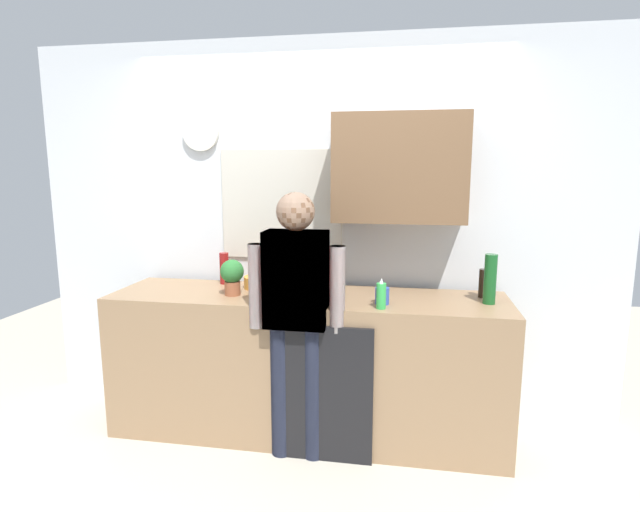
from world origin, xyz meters
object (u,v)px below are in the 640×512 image
object	(u,v)px
potted_plant	(232,275)
person_guest	(296,305)
mixing_bowl	(260,282)
cup_blue_mug	(382,296)
bottle_green_wine	(490,279)
bottle_dark_sauce	(483,283)
person_at_sink	(296,305)
bottle_red_vinegar	(224,268)
dish_soap	(381,295)
coffee_maker	(300,268)

from	to	relation	value
potted_plant	person_guest	xyz separation A→B (m)	(0.47, -0.22, -0.11)
mixing_bowl	cup_blue_mug	bearing A→B (deg)	-18.03
bottle_green_wine	potted_plant	bearing A→B (deg)	-177.51
bottle_dark_sauce	person_at_sink	world-z (taller)	person_at_sink
potted_plant	cup_blue_mug	bearing A→B (deg)	-3.07
mixing_bowl	person_guest	size ratio (longest dim) A/B	0.14
mixing_bowl	potted_plant	world-z (taller)	potted_plant
bottle_red_vinegar	dish_soap	distance (m)	1.21
coffee_maker	mixing_bowl	size ratio (longest dim) A/B	1.50
potted_plant	person_at_sink	size ratio (longest dim) A/B	0.14
bottle_green_wine	coffee_maker	bearing A→B (deg)	172.42
bottle_dark_sauce	mixing_bowl	xyz separation A→B (m)	(-1.45, 0.00, -0.05)
cup_blue_mug	person_at_sink	distance (m)	0.52
dish_soap	person_at_sink	xyz separation A→B (m)	(-0.49, -0.07, -0.06)
person_at_sink	bottle_red_vinegar	bearing A→B (deg)	153.22
bottle_green_wine	mixing_bowl	xyz separation A→B (m)	(-1.47, 0.15, -0.11)
bottle_red_vinegar	cup_blue_mug	bearing A→B (deg)	-17.42
coffee_maker	bottle_dark_sauce	world-z (taller)	coffee_maker
dish_soap	person_guest	world-z (taller)	person_guest
bottle_red_vinegar	bottle_dark_sauce	bearing A→B (deg)	-2.77
mixing_bowl	person_guest	world-z (taller)	person_guest
bottle_red_vinegar	coffee_maker	bearing A→B (deg)	-7.41
cup_blue_mug	mixing_bowl	world-z (taller)	cup_blue_mug
bottle_dark_sauce	cup_blue_mug	bearing A→B (deg)	-156.49
cup_blue_mug	person_guest	distance (m)	0.52
bottle_green_wine	dish_soap	bearing A→B (deg)	-160.60
coffee_maker	potted_plant	world-z (taller)	coffee_maker
potted_plant	dish_soap	distance (m)	0.97
bottle_red_vinegar	dish_soap	size ratio (longest dim) A/B	1.22
coffee_maker	person_at_sink	world-z (taller)	person_at_sink
bottle_green_wine	potted_plant	size ratio (longest dim) A/B	1.30
bottle_green_wine	person_at_sink	size ratio (longest dim) A/B	0.19
dish_soap	coffee_maker	bearing A→B (deg)	145.84
bottle_green_wine	mixing_bowl	distance (m)	1.48
coffee_maker	bottle_dark_sauce	bearing A→B (deg)	-0.56
bottle_dark_sauce	dish_soap	size ratio (longest dim) A/B	1.00
mixing_bowl	person_guest	bearing A→B (deg)	-51.86
cup_blue_mug	person_at_sink	size ratio (longest dim) A/B	0.06
coffee_maker	potted_plant	distance (m)	0.45
bottle_green_wine	mixing_bowl	world-z (taller)	bottle_green_wine
bottle_dark_sauce	person_at_sink	xyz separation A→B (m)	(-1.10, -0.44, -0.07)
coffee_maker	mixing_bowl	world-z (taller)	coffee_maker
potted_plant	person_guest	world-z (taller)	person_guest
bottle_dark_sauce	potted_plant	size ratio (longest dim) A/B	0.78
cup_blue_mug	mixing_bowl	xyz separation A→B (m)	(-0.84, 0.27, -0.01)
coffee_maker	potted_plant	bearing A→B (deg)	-149.77
bottle_green_wine	person_guest	xyz separation A→B (m)	(-1.12, -0.29, -0.13)
bottle_red_vinegar	dish_soap	world-z (taller)	bottle_red_vinegar
bottle_dark_sauce	dish_soap	distance (m)	0.72
person_guest	dish_soap	bearing A→B (deg)	-174.76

